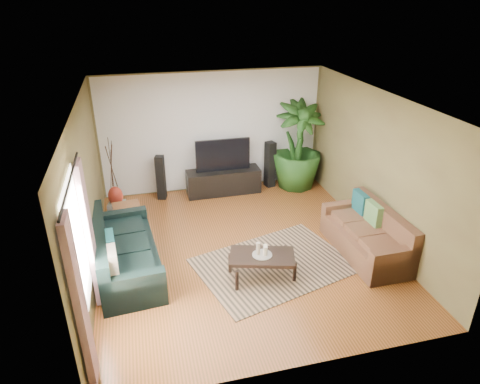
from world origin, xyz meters
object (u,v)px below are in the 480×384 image
object	(u,v)px
coffee_table	(262,266)
side_table	(128,218)
potted_plant	(298,146)
speaker_right	(270,164)
sofa_left	(126,248)
speaker_left	(161,178)
vase	(116,196)
sofa_right	(366,232)
television	(223,155)
tv_stand	(223,181)
pedestal	(117,209)

from	to	relation	value
coffee_table	side_table	size ratio (longest dim) A/B	1.93
potted_plant	speaker_right	bearing A→B (deg)	165.05
sofa_left	side_table	distance (m)	1.33
speaker_right	potted_plant	distance (m)	0.77
speaker_right	side_table	xyz separation A→B (m)	(-3.27, -1.33, -0.28)
speaker_left	vase	distance (m)	1.16
sofa_right	television	distance (m)	3.63
sofa_left	speaker_left	bearing A→B (deg)	-21.43
television	side_table	distance (m)	2.56
coffee_table	vase	bearing A→B (deg)	146.94
speaker_left	speaker_right	size ratio (longest dim) A/B	0.92
sofa_right	television	world-z (taller)	television
coffee_table	sofa_left	bearing A→B (deg)	177.40
sofa_left	television	size ratio (longest dim) A/B	1.79
speaker_right	potted_plant	xyz separation A→B (m)	(0.60, -0.16, 0.47)
tv_stand	vase	xyz separation A→B (m)	(-2.35, -0.59, 0.19)
speaker_right	tv_stand	bearing A→B (deg)	169.58
sofa_left	speaker_right	world-z (taller)	speaker_right
sofa_right	potted_plant	bearing A→B (deg)	-178.38
television	pedestal	distance (m)	2.55
tv_stand	vase	distance (m)	2.43
pedestal	sofa_right	bearing A→B (deg)	-29.96
pedestal	vase	world-z (taller)	vase
sofa_right	speaker_right	world-z (taller)	speaker_right
speaker_left	side_table	world-z (taller)	speaker_left
sofa_left	vase	size ratio (longest dim) A/B	5.34
speaker_right	side_table	world-z (taller)	speaker_right
coffee_table	potted_plant	size ratio (longest dim) A/B	0.51
potted_plant	side_table	xyz separation A→B (m)	(-3.87, -1.17, -0.74)
speaker_left	vase	bearing A→B (deg)	-130.54
sofa_left	potted_plant	size ratio (longest dim) A/B	1.08
sofa_right	speaker_left	xyz separation A→B (m)	(-3.29, 3.09, 0.07)
speaker_left	potted_plant	size ratio (longest dim) A/B	0.49
television	potted_plant	world-z (taller)	potted_plant
coffee_table	side_table	world-z (taller)	side_table
tv_stand	speaker_right	distance (m)	1.17
sofa_left	television	distance (m)	3.39
vase	sofa_right	bearing A→B (deg)	-29.96
coffee_table	potted_plant	distance (m)	3.76
sofa_left	speaker_right	size ratio (longest dim) A/B	2.01
pedestal	vase	xyz separation A→B (m)	(0.00, 0.00, 0.31)
vase	speaker_left	bearing A→B (deg)	33.95
sofa_left	speaker_left	xyz separation A→B (m)	(0.77, 2.60, 0.07)
tv_stand	side_table	bearing A→B (deg)	-150.53
sofa_right	coffee_table	xyz separation A→B (m)	(-1.96, -0.23, -0.21)
vase	tv_stand	bearing A→B (deg)	14.14
television	pedestal	size ratio (longest dim) A/B	3.82
sofa_right	potted_plant	xyz separation A→B (m)	(-0.16, 2.98, 0.59)
television	vase	size ratio (longest dim) A/B	2.98
sofa_right	pedestal	xyz separation A→B (m)	(-4.25, 2.45, -0.27)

